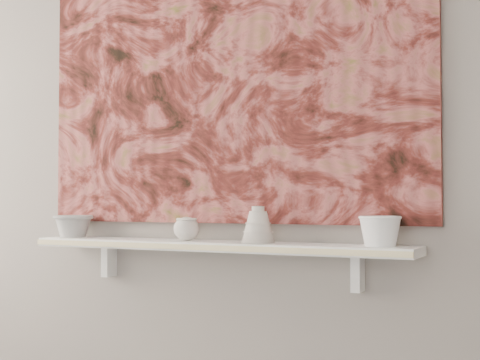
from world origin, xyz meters
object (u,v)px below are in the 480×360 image
Objects in this scene: shelf at (213,246)px; bell_vessel at (258,224)px; bowl_white at (380,231)px; painting at (224,68)px; bowl_grey at (73,226)px; cup_cream at (186,229)px.

bell_vessel is (0.17, 0.00, 0.08)m from shelf.
bowl_white is at bearing 0.00° from shelf.
bowl_grey is at bearing -172.50° from painting.
painting reaches higher than cup_cream.
bell_vessel is 0.41m from bowl_white.
cup_cream is at bearing -142.37° from painting.
bell_vessel reaches higher than bowl_white.
bowl_white is at bearing -7.90° from painting.
cup_cream is 0.74× the size of bell_vessel.
bell_vessel is at bearing 180.00° from bowl_white.
bell_vessel reaches higher than shelf.
bowl_grey is 1.19m from bowl_white.
bell_vessel reaches higher than cup_cream.
painting reaches higher than bowl_white.
bowl_white is (0.58, 0.00, 0.06)m from shelf.
cup_cream reaches higher than shelf.
shelf is 11.53× the size of bell_vessel.
shelf is 10.81× the size of bowl_white.
bowl_grey is 0.78m from bell_vessel.
bowl_white is (0.68, 0.00, 0.01)m from cup_cream.
bowl_white is (0.58, -0.08, -0.56)m from painting.
bell_vessel is at bearing -25.11° from painting.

